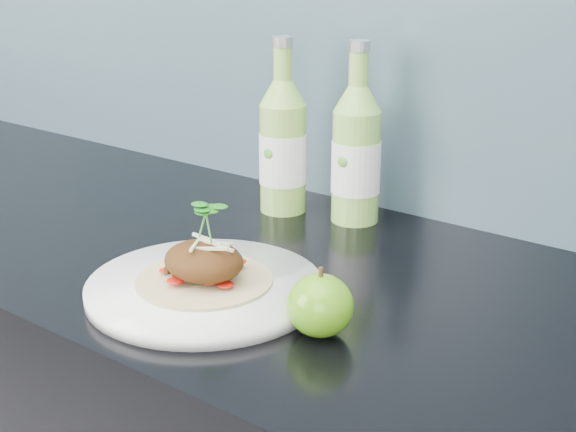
# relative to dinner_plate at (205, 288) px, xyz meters

# --- Properties ---
(dinner_plate) EXTENTS (0.33, 0.33, 0.02)m
(dinner_plate) POSITION_rel_dinner_plate_xyz_m (0.00, 0.00, 0.00)
(dinner_plate) COLOR white
(dinner_plate) RESTS_ON kitchen_counter
(pork_taco) EXTENTS (0.16, 0.16, 0.10)m
(pork_taco) POSITION_rel_dinner_plate_xyz_m (0.00, 0.00, 0.04)
(pork_taco) COLOR tan
(pork_taco) RESTS_ON dinner_plate
(green_apple) EXTENTS (0.09, 0.09, 0.08)m
(green_apple) POSITION_rel_dinner_plate_xyz_m (0.17, 0.00, 0.03)
(green_apple) COLOR #528A0F
(green_apple) RESTS_ON kitchen_counter
(cider_bottle_left) EXTENTS (0.10, 0.10, 0.27)m
(cider_bottle_left) POSITION_rel_dinner_plate_xyz_m (-0.11, 0.30, 0.09)
(cider_bottle_left) COLOR #8DC251
(cider_bottle_left) RESTS_ON kitchen_counter
(cider_bottle_right) EXTENTS (0.08, 0.08, 0.27)m
(cider_bottle_right) POSITION_rel_dinner_plate_xyz_m (-0.00, 0.33, 0.09)
(cider_bottle_right) COLOR #8CC752
(cider_bottle_right) RESTS_ON kitchen_counter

